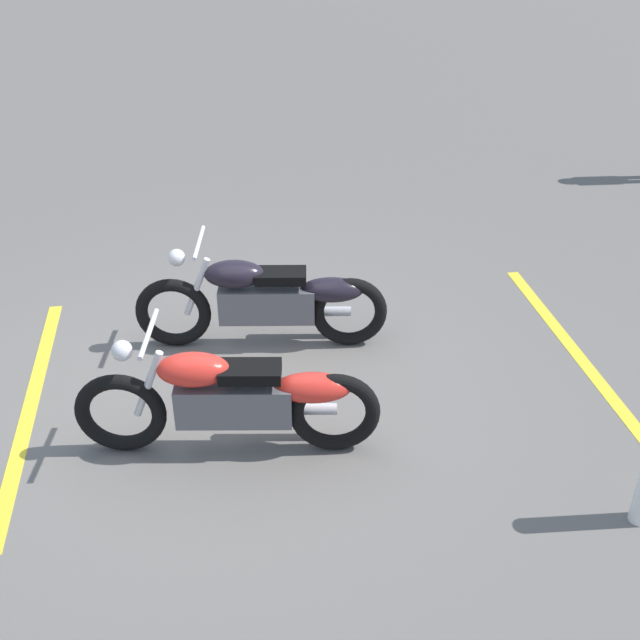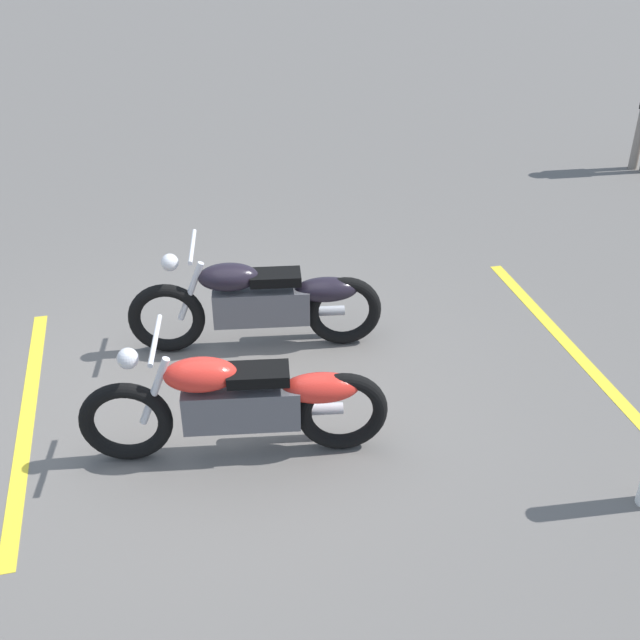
{
  "view_description": "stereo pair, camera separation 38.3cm",
  "coord_description": "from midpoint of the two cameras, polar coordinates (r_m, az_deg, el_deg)",
  "views": [
    {
      "loc": [
        0.27,
        -5.29,
        3.87
      ],
      "look_at": [
        0.87,
        0.0,
        0.65
      ],
      "focal_mm": 44.05,
      "sensor_mm": 36.0,
      "label": 1
    },
    {
      "loc": [
        -0.11,
        -5.23,
        3.87
      ],
      "look_at": [
        0.87,
        0.0,
        0.65
      ],
      "focal_mm": 44.05,
      "sensor_mm": 36.0,
      "label": 2
    }
  ],
  "objects": [
    {
      "name": "ground_plane",
      "position": [
        6.54,
        -5.97,
        -5.37
      ],
      "size": [
        60.0,
        60.0,
        0.0
      ],
      "primitive_type": "plane",
      "color": "#66605B"
    },
    {
      "name": "motorcycle_bright_foreground",
      "position": [
        5.69,
        -4.29,
        -5.75
      ],
      "size": [
        2.23,
        0.62,
        1.04
      ],
      "rotation": [
        0.0,
        0.0,
        3.03
      ],
      "color": "black",
      "rests_on": "ground"
    },
    {
      "name": "motorcycle_dark_foreground",
      "position": [
        6.88,
        -2.24,
        1.46
      ],
      "size": [
        2.23,
        0.62,
        1.04
      ],
      "rotation": [
        0.0,
        0.0,
        3.04
      ],
      "color": "black",
      "rests_on": "ground"
    },
    {
      "name": "parking_stripe_near",
      "position": [
        6.73,
        -18.76,
        -5.86
      ],
      "size": [
        0.26,
        3.2,
        0.01
      ],
      "primitive_type": "cube",
      "rotation": [
        0.0,
        0.0,
        1.61
      ],
      "color": "yellow",
      "rests_on": "ground"
    },
    {
      "name": "parking_stripe_mid",
      "position": [
        7.39,
        19.66,
        -2.45
      ],
      "size": [
        0.26,
        3.2,
        0.01
      ],
      "primitive_type": "cube",
      "rotation": [
        0.0,
        0.0,
        1.61
      ],
      "color": "yellow",
      "rests_on": "ground"
    }
  ]
}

